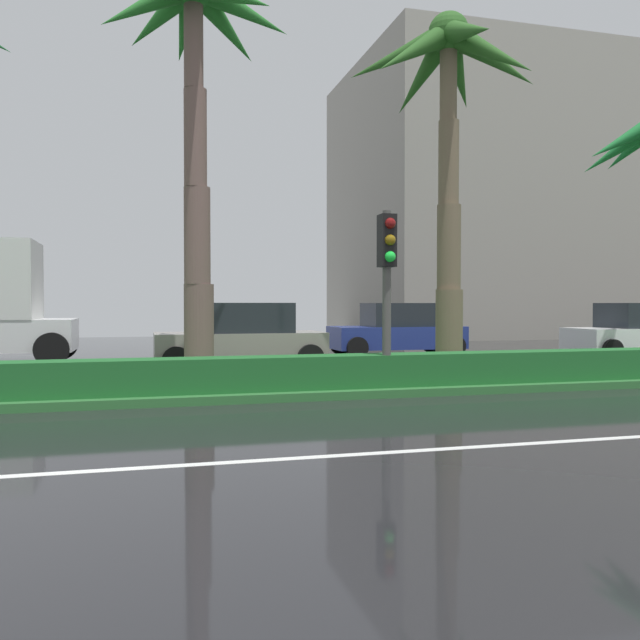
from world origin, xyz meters
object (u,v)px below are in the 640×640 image
at_px(palm_tree_centre_right, 449,96).
at_px(car_in_traffic_third, 398,330).
at_px(car_in_traffic_second, 242,338).
at_px(palm_tree_centre, 195,59).
at_px(car_in_traffic_fourth, 639,332).
at_px(traffic_signal_median_right, 387,266).

distance_m(palm_tree_centre_right, car_in_traffic_third, 8.77).
relative_size(car_in_traffic_second, car_in_traffic_third, 1.00).
xyz_separation_m(palm_tree_centre, car_in_traffic_fourth, (13.69, 3.56, -5.74)).
bearing_deg(car_in_traffic_third, car_in_traffic_second, 29.83).
height_order(traffic_signal_median_right, car_in_traffic_second, traffic_signal_median_right).
relative_size(car_in_traffic_third, car_in_traffic_fourth, 1.00).
bearing_deg(car_in_traffic_third, palm_tree_centre_right, 77.30).
bearing_deg(car_in_traffic_third, traffic_signal_median_right, 66.93).
relative_size(palm_tree_centre, traffic_signal_median_right, 2.56).
height_order(car_in_traffic_third, car_in_traffic_fourth, same).
xyz_separation_m(palm_tree_centre, traffic_signal_median_right, (3.29, -2.07, -4.18)).
bearing_deg(palm_tree_centre_right, car_in_traffic_third, 77.30).
distance_m(car_in_traffic_third, car_in_traffic_fourth, 7.37).
height_order(traffic_signal_median_right, car_in_traffic_third, traffic_signal_median_right).
bearing_deg(car_in_traffic_fourth, car_in_traffic_second, 0.32).
xyz_separation_m(traffic_signal_median_right, car_in_traffic_fourth, (10.40, 5.63, -1.56)).
xyz_separation_m(palm_tree_centre_right, car_in_traffic_third, (1.51, 6.71, -5.45)).
relative_size(traffic_signal_median_right, car_in_traffic_fourth, 0.76).
bearing_deg(traffic_signal_median_right, car_in_traffic_second, 108.54).
bearing_deg(palm_tree_centre, palm_tree_centre_right, -0.10).
distance_m(palm_tree_centre_right, car_in_traffic_second, 7.66).
height_order(palm_tree_centre, palm_tree_centre_right, palm_tree_centre).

